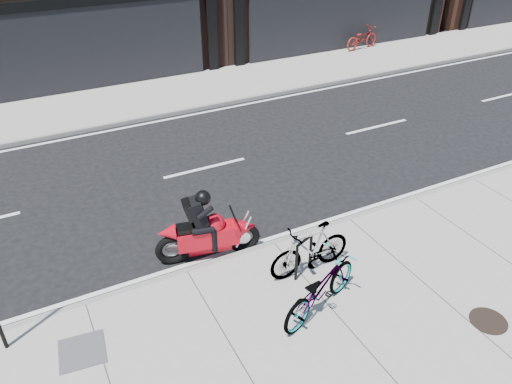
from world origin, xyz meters
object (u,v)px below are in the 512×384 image
motorcycle (212,230)px  bicycle_far (362,38)px  utility_grate (82,351)px  manhole_cover (488,321)px  bicycle_front (320,288)px  bicycle_rear (310,249)px  bike_rack (304,254)px

motorcycle → bicycle_far: bearing=53.3°
utility_grate → manhole_cover: bearing=-21.6°
motorcycle → utility_grate: size_ratio=2.94×
bicycle_far → utility_grate: bicycle_far is taller
bicycle_front → bicycle_far: 17.00m
bicycle_rear → motorcycle: (-1.47, 1.43, 0.01)m
bike_rack → bicycle_far: 16.09m
manhole_cover → motorcycle: bearing=131.4°
bicycle_front → utility_grate: size_ratio=2.68×
motorcycle → utility_grate: bearing=-142.4°
bike_rack → motorcycle: size_ratio=0.39×
bicycle_front → motorcycle: size_ratio=0.91×
bicycle_rear → manhole_cover: size_ratio=2.70×
bicycle_front → motorcycle: motorcycle is taller
bicycle_far → manhole_cover: bicycle_far is taller
bicycle_rear → motorcycle: bearing=-134.6°
bicycle_front → bicycle_rear: (0.43, 1.00, 0.01)m
bicycle_far → bicycle_front: bearing=130.4°
motorcycle → bicycle_far: 15.97m
motorcycle → utility_grate: 3.37m
bicycle_far → manhole_cover: (-8.34, -14.69, -0.49)m
bicycle_rear → bicycle_far: (10.45, 12.05, -0.04)m
manhole_cover → bicycle_front: bearing=147.3°
manhole_cover → utility_grate: bearing=158.4°
bicycle_rear → manhole_cover: 3.42m
bike_rack → motorcycle: bearing=131.6°
bicycle_far → utility_grate: 19.20m
manhole_cover → utility_grate: (-6.58, 2.61, 0.00)m
bicycle_front → utility_grate: bearing=55.4°
bicycle_front → bicycle_far: (10.88, 13.06, -0.03)m
bike_rack → manhole_cover: bearing=-48.6°
manhole_cover → bike_rack: bearing=131.4°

